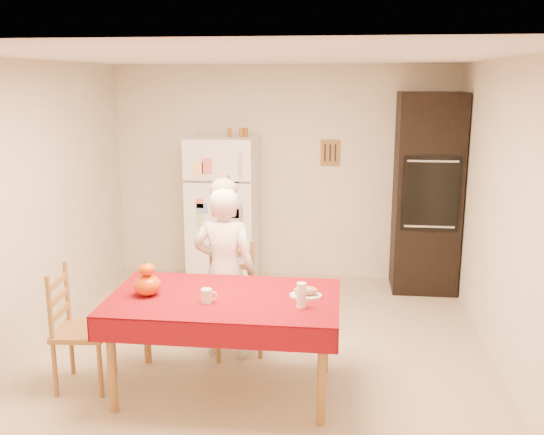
% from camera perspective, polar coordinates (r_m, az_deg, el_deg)
% --- Properties ---
extents(floor, '(4.50, 4.50, 0.00)m').
position_cam_1_polar(floor, '(5.38, -1.41, -12.75)').
color(floor, tan).
rests_on(floor, ground).
extents(room_shell, '(4.02, 4.52, 2.51)m').
position_cam_1_polar(room_shell, '(4.91, -1.50, 4.59)').
color(room_shell, beige).
rests_on(room_shell, ground).
extents(refrigerator, '(0.75, 0.74, 1.70)m').
position_cam_1_polar(refrigerator, '(6.98, -4.58, 0.59)').
color(refrigerator, white).
rests_on(refrigerator, floor).
extents(oven_cabinet, '(0.70, 0.62, 2.20)m').
position_cam_1_polar(oven_cabinet, '(6.91, 14.36, 2.22)').
color(oven_cabinet, black).
rests_on(oven_cabinet, floor).
extents(dining_table, '(1.70, 1.00, 0.76)m').
position_cam_1_polar(dining_table, '(4.55, -4.50, -8.22)').
color(dining_table, brown).
rests_on(dining_table, floor).
extents(chair_far, '(0.53, 0.52, 0.95)m').
position_cam_1_polar(chair_far, '(5.30, -3.56, -7.24)').
color(chair_far, brown).
rests_on(chair_far, floor).
extents(chair_left, '(0.44, 0.45, 0.95)m').
position_cam_1_polar(chair_left, '(4.92, -18.10, -9.50)').
color(chair_left, brown).
rests_on(chair_left, floor).
extents(seated_woman, '(0.58, 0.41, 1.49)m').
position_cam_1_polar(seated_woman, '(5.15, -4.47, -5.11)').
color(seated_woman, silver).
rests_on(seated_woman, floor).
extents(coffee_mug, '(0.08, 0.08, 0.10)m').
position_cam_1_polar(coffee_mug, '(4.41, -6.18, -7.32)').
color(coffee_mug, white).
rests_on(coffee_mug, dining_table).
extents(pumpkin_lower, '(0.21, 0.21, 0.15)m').
position_cam_1_polar(pumpkin_lower, '(4.61, -11.65, -6.25)').
color(pumpkin_lower, '#E43905').
rests_on(pumpkin_lower, dining_table).
extents(pumpkin_upper, '(0.12, 0.12, 0.09)m').
position_cam_1_polar(pumpkin_upper, '(4.57, -11.72, -4.79)').
color(pumpkin_upper, red).
rests_on(pumpkin_upper, pumpkin_lower).
extents(wine_glass, '(0.07, 0.07, 0.18)m').
position_cam_1_polar(wine_glass, '(4.29, 2.79, -7.30)').
color(wine_glass, white).
rests_on(wine_glass, dining_table).
extents(bread_plate, '(0.24, 0.24, 0.02)m').
position_cam_1_polar(bread_plate, '(4.51, 3.19, -7.35)').
color(bread_plate, white).
rests_on(bread_plate, dining_table).
extents(bread_loaf, '(0.18, 0.10, 0.06)m').
position_cam_1_polar(bread_loaf, '(4.49, 3.20, -6.87)').
color(bread_loaf, tan).
rests_on(bread_loaf, bread_plate).
extents(spice_jar_left, '(0.05, 0.05, 0.10)m').
position_cam_1_polar(spice_jar_left, '(6.88, -4.01, 8.01)').
color(spice_jar_left, brown).
rests_on(spice_jar_left, refrigerator).
extents(spice_jar_mid, '(0.05, 0.05, 0.10)m').
position_cam_1_polar(spice_jar_mid, '(6.86, -2.90, 8.01)').
color(spice_jar_mid, '#95631B').
rests_on(spice_jar_mid, refrigerator).
extents(spice_jar_right, '(0.05, 0.05, 0.10)m').
position_cam_1_polar(spice_jar_right, '(6.85, -2.50, 8.01)').
color(spice_jar_right, brown).
rests_on(spice_jar_right, refrigerator).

